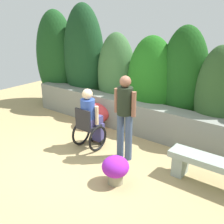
# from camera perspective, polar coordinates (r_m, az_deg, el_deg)

# --- Properties ---
(ground_plane) EXTENTS (12.31, 12.31, 0.00)m
(ground_plane) POSITION_cam_1_polar(r_m,az_deg,el_deg) (5.66, -5.04, -9.92)
(ground_plane) COLOR tan
(stone_retaining_wall) EXTENTS (6.56, 0.48, 0.76)m
(stone_retaining_wall) POSITION_cam_1_polar(r_m,az_deg,el_deg) (6.78, 5.12, -1.10)
(stone_retaining_wall) COLOR gray
(stone_retaining_wall) RESTS_ON ground
(hedge_backdrop) EXTENTS (7.35, 1.11, 3.04)m
(hedge_backdrop) POSITION_cam_1_polar(r_m,az_deg,el_deg) (7.39, 2.10, 8.25)
(hedge_backdrop) COLOR #19451C
(hedge_backdrop) RESTS_ON ground
(stone_bench) EXTENTS (1.56, 0.38, 0.49)m
(stone_bench) POSITION_cam_1_polar(r_m,az_deg,el_deg) (5.05, 20.20, -10.84)
(stone_bench) COLOR gray
(stone_bench) RESTS_ON ground
(person_in_wheelchair) EXTENTS (0.53, 0.66, 1.33)m
(person_in_wheelchair) POSITION_cam_1_polar(r_m,az_deg,el_deg) (5.93, -4.55, -1.75)
(person_in_wheelchair) COLOR black
(person_in_wheelchair) RESTS_ON ground
(person_standing_companion) EXTENTS (0.49, 0.30, 1.70)m
(person_standing_companion) POSITION_cam_1_polar(r_m,az_deg,el_deg) (5.34, 2.65, -0.05)
(person_standing_companion) COLOR #3C4E6A
(person_standing_companion) RESTS_ON ground
(flower_pot_purple_near) EXTENTS (0.47, 0.47, 0.50)m
(flower_pot_purple_near) POSITION_cam_1_polar(r_m,az_deg,el_deg) (4.84, 0.71, -11.53)
(flower_pot_purple_near) COLOR gray
(flower_pot_purple_near) RESTS_ON ground
(flower_pot_terracotta_by_wall) EXTENTS (0.75, 0.75, 0.60)m
(flower_pot_terracotta_by_wall) POSITION_cam_1_polar(r_m,az_deg,el_deg) (7.16, -3.32, -0.40)
(flower_pot_terracotta_by_wall) COLOR #BC682C
(flower_pot_terracotta_by_wall) RESTS_ON ground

